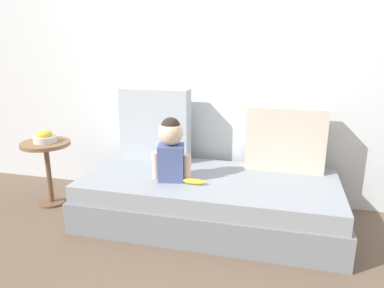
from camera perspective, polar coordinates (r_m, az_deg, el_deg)
ground_plane at (r=2.82m, az=2.61°, el=-12.20°), size 12.00×12.00×0.00m
back_wall at (r=3.04m, az=5.10°, el=13.18°), size 5.12×0.10×2.37m
couch at (r=2.74m, az=2.65°, el=-8.92°), size 1.92×0.85×0.36m
throw_pillow_left at (r=3.02m, az=-5.81°, el=3.09°), size 0.58×0.16×0.60m
throw_pillow_right at (r=2.86m, az=14.54°, el=0.79°), size 0.59×0.16×0.49m
toddler at (r=2.56m, az=-3.34°, el=-0.55°), size 0.29×0.19×0.46m
banana at (r=2.54m, az=0.36°, el=-5.96°), size 0.17×0.04×0.04m
side_table at (r=3.19m, az=-21.98°, el=-1.89°), size 0.39×0.39×0.54m
fruit_bowl at (r=3.14m, az=-22.30°, el=1.01°), size 0.18×0.18×0.10m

